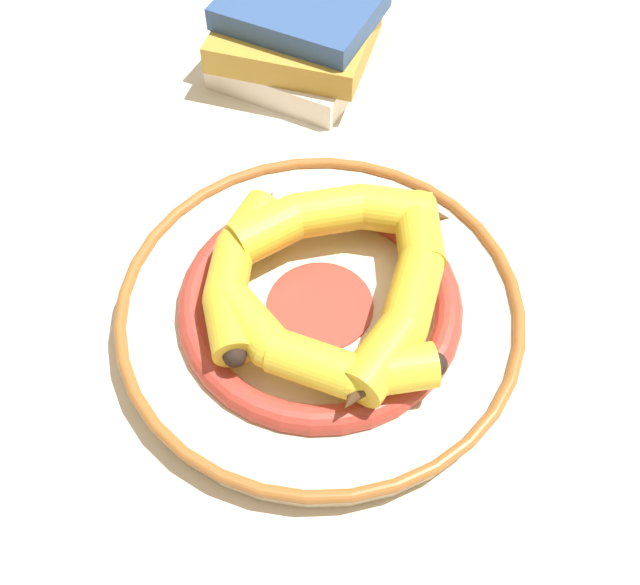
# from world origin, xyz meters

# --- Properties ---
(ground_plane) EXTENTS (2.80, 2.80, 0.00)m
(ground_plane) POSITION_xyz_m (0.00, 0.00, 0.00)
(ground_plane) COLOR beige
(decorative_bowl) EXTENTS (0.34, 0.34, 0.04)m
(decorative_bowl) POSITION_xyz_m (-0.02, 0.03, 0.02)
(decorative_bowl) COLOR beige
(decorative_bowl) RESTS_ON ground_plane
(banana_a) EXTENTS (0.13, 0.19, 0.04)m
(banana_a) POSITION_xyz_m (0.04, 0.07, 0.06)
(banana_a) COLOR gold
(banana_a) RESTS_ON decorative_bowl
(banana_b) EXTENTS (0.12, 0.17, 0.04)m
(banana_b) POSITION_xyz_m (-0.06, 0.09, 0.06)
(banana_b) COLOR yellow
(banana_b) RESTS_ON decorative_bowl
(banana_c) EXTENTS (0.13, 0.15, 0.03)m
(banana_c) POSITION_xyz_m (-0.07, -0.01, 0.05)
(banana_c) COLOR gold
(banana_c) RESTS_ON decorative_bowl
(banana_d) EXTENTS (0.18, 0.11, 0.03)m
(banana_d) POSITION_xyz_m (0.02, -0.01, 0.05)
(banana_d) COLOR yellow
(banana_d) RESTS_ON decorative_bowl
(book_stack) EXTENTS (0.20, 0.20, 0.08)m
(book_stack) POSITION_xyz_m (-0.28, 0.23, 0.04)
(book_stack) COLOR silver
(book_stack) RESTS_ON ground_plane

